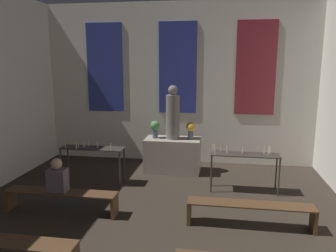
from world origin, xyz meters
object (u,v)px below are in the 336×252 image
object	(u,v)px
flower_vase_right	(191,128)
candle_rack_right	(244,159)
pew_third_left	(1,247)
flower_vase_left	(155,127)
altar	(173,155)
statue	(173,114)
person_seated	(57,177)
pew_back_right	(250,209)
candle_rack_left	(92,152)
pew_back_left	(61,197)

from	to	relation	value
flower_vase_right	candle_rack_right	bearing A→B (deg)	-40.28
pew_third_left	flower_vase_left	bearing A→B (deg)	73.97
altar	statue	bearing A→B (deg)	-90.00
person_seated	pew_back_right	bearing A→B (deg)	0.00
altar	candle_rack_left	world-z (taller)	candle_rack_left
flower_vase_left	person_seated	bearing A→B (deg)	-115.95
flower_vase_left	pew_third_left	distance (m)	4.87
flower_vase_right	candle_rack_right	size ratio (longest dim) A/B	0.30
pew_third_left	pew_back_left	world-z (taller)	same
altar	pew_back_right	xyz separation A→B (m)	(1.80, -2.81, -0.12)
candle_rack_left	candle_rack_right	bearing A→B (deg)	0.07
candle_rack_left	pew_back_right	xyz separation A→B (m)	(3.61, -1.69, -0.44)
pew_third_left	person_seated	xyz separation A→B (m)	(-0.05, 1.80, 0.40)
person_seated	pew_back_left	bearing A→B (deg)	0.00
flower_vase_right	pew_third_left	distance (m)	5.21
person_seated	flower_vase_right	bearing A→B (deg)	50.47
flower_vase_right	pew_third_left	size ratio (longest dim) A/B	0.21
statue	pew_third_left	world-z (taller)	statue
flower_vase_left	candle_rack_right	size ratio (longest dim) A/B	0.30
flower_vase_left	person_seated	size ratio (longest dim) A/B	0.70
pew_back_right	altar	bearing A→B (deg)	122.62
flower_vase_left	pew_back_right	bearing A→B (deg)	-51.02
candle_rack_right	flower_vase_left	bearing A→B (deg)	153.76
candle_rack_right	pew_back_left	size ratio (longest dim) A/B	0.69
statue	candle_rack_left	world-z (taller)	statue
altar	pew_third_left	bearing A→B (deg)	-111.34
flower_vase_left	statue	bearing A→B (deg)	-0.00
candle_rack_left	pew_back_left	xyz separation A→B (m)	(0.01, -1.69, -0.44)
pew_back_right	person_seated	bearing A→B (deg)	-180.00
pew_third_left	candle_rack_right	bearing A→B (deg)	44.07
candle_rack_left	pew_back_right	size ratio (longest dim) A/B	0.69
altar	flower_vase_left	distance (m)	0.88
flower_vase_left	flower_vase_right	xyz separation A→B (m)	(0.95, 0.00, 0.00)
pew_third_left	altar	bearing A→B (deg)	68.66
person_seated	flower_vase_left	bearing A→B (deg)	64.05
candle_rack_right	altar	bearing A→B (deg)	148.06
pew_back_right	flower_vase_left	bearing A→B (deg)	128.98
statue	pew_back_left	xyz separation A→B (m)	(-1.80, -2.81, -1.23)
altar	statue	size ratio (longest dim) A/B	1.04
pew_back_right	person_seated	xyz separation A→B (m)	(-3.64, -0.00, 0.40)
flower_vase_left	pew_back_right	size ratio (longest dim) A/B	0.21
flower_vase_right	candle_rack_left	xyz separation A→B (m)	(-2.29, -1.13, -0.43)
flower_vase_right	pew_back_left	bearing A→B (deg)	-128.98
pew_third_left	person_seated	distance (m)	1.84
pew_back_left	flower_vase_right	bearing A→B (deg)	51.02
candle_rack_left	person_seated	distance (m)	1.69
altar	person_seated	size ratio (longest dim) A/B	2.21
statue	candle_rack_right	distance (m)	2.26
pew_back_right	candle_rack_left	bearing A→B (deg)	154.97
candle_rack_left	statue	bearing A→B (deg)	31.88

